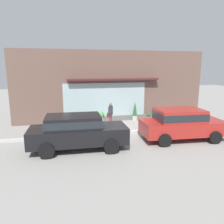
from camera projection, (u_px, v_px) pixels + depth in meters
ground_plane at (125, 132)px, 13.03m from camera, size 60.00×60.00×0.00m
curb_strip at (126, 132)px, 12.83m from camera, size 14.00×0.24×0.12m
storefront at (113, 87)px, 15.56m from camera, size 14.00×0.81×5.04m
fire_hydrant at (99, 123)px, 13.51m from camera, size 0.42×0.39×0.83m
pedestrian_with_handbag at (110, 113)px, 14.08m from camera, size 0.48×0.52×1.59m
parked_car_red at (181, 122)px, 11.54m from camera, size 4.51×2.28×1.68m
parked_car_black at (77, 130)px, 10.13m from camera, size 4.62×2.07×1.66m
potted_plant_by_entrance at (87, 120)px, 14.85m from camera, size 0.34×0.34×0.61m
potted_plant_doorstep at (57, 120)px, 14.59m from camera, size 0.58×0.58×0.69m
potted_plant_trailing_edge at (168, 115)px, 16.63m from camera, size 0.38×0.38×0.54m
potted_plant_low_front at (148, 116)px, 15.89m from camera, size 0.32×0.32×0.59m
potted_plant_window_left at (135, 111)px, 15.78m from camera, size 0.37×0.37×1.42m
potted_plant_corner_tall at (101, 116)px, 15.48m from camera, size 0.51×0.51×0.76m
potted_plant_near_hydrant at (73, 119)px, 14.70m from camera, size 0.51×0.51×0.76m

